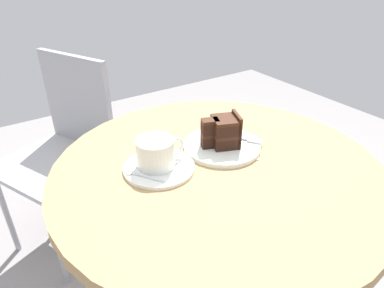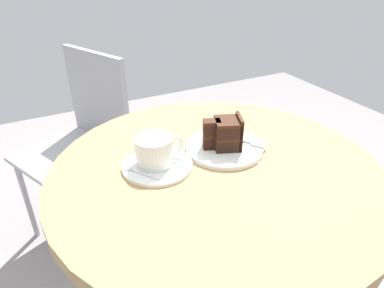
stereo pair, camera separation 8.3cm
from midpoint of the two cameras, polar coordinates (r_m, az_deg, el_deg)
cafe_table at (r=0.89m, az=1.38°, el=-9.96°), size 0.80×0.80×0.73m
saucer at (r=0.81m, az=-8.43°, el=-3.98°), size 0.17×0.17×0.01m
coffee_cup at (r=0.80m, az=-8.96°, el=-1.43°), size 0.12×0.09×0.07m
teaspoon at (r=0.78m, az=-11.76°, el=-5.19°), size 0.06×0.08×0.00m
cake_plate at (r=0.89m, az=2.34°, el=-0.40°), size 0.20×0.20×0.01m
cake_slice at (r=0.86m, az=2.51°, el=1.98°), size 0.10×0.09×0.08m
fork at (r=0.91m, az=5.48°, el=0.90°), size 0.10×0.14×0.00m
napkin at (r=0.90m, az=3.81°, el=-0.28°), size 0.19×0.18×0.00m
cafe_chair at (r=1.52m, az=-21.80°, el=0.53°), size 0.50×0.50×0.83m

